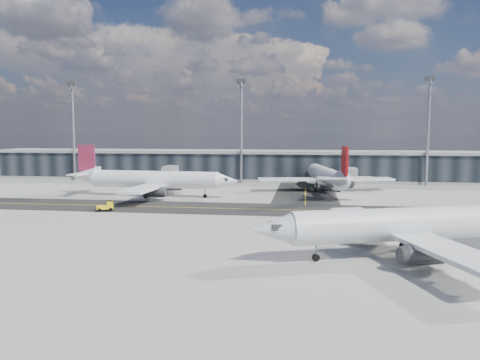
# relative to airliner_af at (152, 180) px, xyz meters

# --- Properties ---
(ground) EXTENTS (300.00, 300.00, 0.00)m
(ground) POSITION_rel_airliner_af_xyz_m (15.85, -17.60, -3.78)
(ground) COLOR gray
(ground) RESTS_ON ground
(taxiway_lanes) EXTENTS (180.00, 63.00, 0.03)m
(taxiway_lanes) POSITION_rel_airliner_af_xyz_m (19.77, -6.86, -3.77)
(taxiway_lanes) COLOR black
(taxiway_lanes) RESTS_ON ground
(terminal_concourse) EXTENTS (152.00, 19.80, 8.80)m
(terminal_concourse) POSITION_rel_airliner_af_xyz_m (15.89, 37.34, 0.31)
(terminal_concourse) COLOR black
(terminal_concourse) RESTS_ON ground
(floodlight_masts) EXTENTS (102.50, 0.70, 28.90)m
(floodlight_masts) POSITION_rel_airliner_af_xyz_m (15.85, 30.40, 11.83)
(floodlight_masts) COLOR gray
(floodlight_masts) RESTS_ON ground
(airliner_af) EXTENTS (38.59, 32.88, 11.44)m
(airliner_af) POSITION_rel_airliner_af_xyz_m (0.00, 0.00, 0.00)
(airliner_af) COLOR white
(airliner_af) RESTS_ON ground
(airliner_redtail) EXTENTS (33.06, 38.58, 11.46)m
(airliner_redtail) POSITION_rel_airliner_af_xyz_m (38.95, 13.68, 0.01)
(airliner_redtail) COLOR white
(airliner_redtail) RESTS_ON ground
(airliner_near) EXTENTS (37.82, 32.65, 11.50)m
(airliner_near) POSITION_rel_airliner_af_xyz_m (46.61, -43.58, 0.02)
(airliner_near) COLOR silver
(airliner_near) RESTS_ON ground
(baggage_tug) EXTENTS (3.28, 2.54, 1.86)m
(baggage_tug) POSITION_rel_airliner_af_xyz_m (-2.22, -19.47, -2.85)
(baggage_tug) COLOR yellow
(baggage_tug) RESTS_ON ground
(service_van) EXTENTS (5.76, 6.48, 1.67)m
(service_van) POSITION_rel_airliner_af_xyz_m (40.09, 16.06, -2.94)
(service_van) COLOR white
(service_van) RESTS_ON ground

